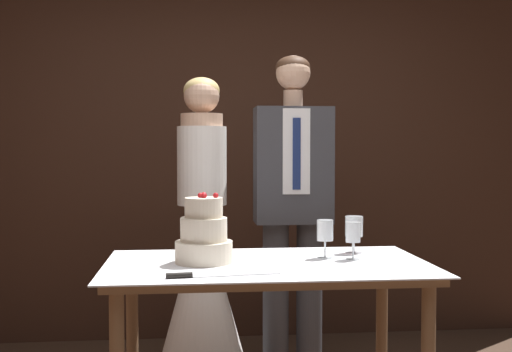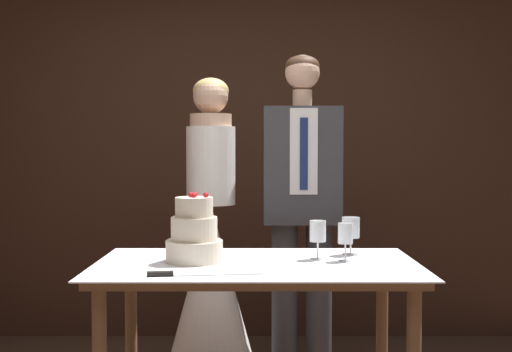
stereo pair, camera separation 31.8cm
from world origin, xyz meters
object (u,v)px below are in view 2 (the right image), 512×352
groom (301,198)px  wine_glass_near (345,235)px  tiered_cake (194,235)px  cake_table (256,286)px  wine_glass_far (350,230)px  wine_glass_middle (317,232)px  bride (211,267)px  cake_knife (182,274)px

groom → wine_glass_near: bearing=-82.3°
tiered_cake → groom: bearing=59.9°
cake_table → groom: (0.26, 0.94, 0.30)m
cake_table → wine_glass_far: 0.52m
wine_glass_middle → bride: (-0.53, 0.86, -0.31)m
bride → wine_glass_near: bearing=-54.5°
groom → cake_table: bearing=-105.5°
tiered_cake → bride: size_ratio=0.18×
cake_table → bride: size_ratio=0.80×
wine_glass_middle → tiered_cake: bearing=-173.9°
bride → groom: 0.66m
bride → cake_table: bearing=-74.5°
cake_table → wine_glass_far: (0.43, 0.20, 0.22)m
wine_glass_far → cake_knife: bearing=-145.7°
cake_knife → wine_glass_near: wine_glass_near is taller
cake_knife → groom: groom is taller
tiered_cake → wine_glass_near: size_ratio=1.81×
cake_table → wine_glass_far: wine_glass_far is taller
cake_table → wine_glass_near: 0.44m
groom → bride: bearing=179.9°
cake_knife → wine_glass_far: size_ratio=2.55×
cake_knife → wine_glass_middle: wine_glass_middle is taller
cake_knife → cake_table: bearing=37.9°
wine_glass_far → groom: (-0.17, 0.74, 0.09)m
cake_table → tiered_cake: size_ratio=4.59×
tiered_cake → wine_glass_far: bearing=14.3°
wine_glass_far → bride: size_ratio=0.10×
cake_knife → wine_glass_near: bearing=18.5°
bride → groom: size_ratio=0.93×
tiered_cake → wine_glass_middle: 0.54m
wine_glass_near → groom: 0.92m
tiered_cake → cake_knife: tiered_cake is taller
wine_glass_near → wine_glass_middle: size_ratio=0.97×
cake_table → wine_glass_far: bearing=25.4°
tiered_cake → wine_glass_middle: bearing=6.1°
cake_table → wine_glass_middle: (0.27, 0.08, 0.22)m
wine_glass_far → tiered_cake: bearing=-165.7°
cake_knife → wine_glass_middle: 0.67m
wine_glass_middle → groom: groom is taller
wine_glass_near → cake_knife: bearing=-154.3°
bride → groom: (0.52, -0.00, 0.40)m
tiered_cake → cake_table: bearing=-5.6°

